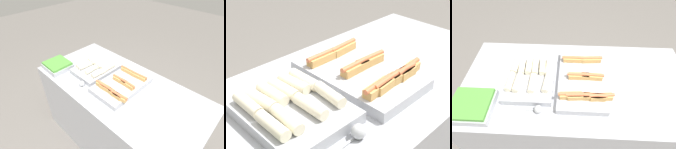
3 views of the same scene
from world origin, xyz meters
TOP-DOWN VIEW (x-y plane):
  - tray_hotdogs at (0.04, -0.01)m, footprint 0.37×0.55m
  - tray_wraps at (-0.34, 0.00)m, footprint 0.34×0.45m
  - serving_spoon_near at (-0.26, -0.26)m, footprint 0.26×0.05m

SIDE VIEW (x-z plane):
  - serving_spoon_near at x=-0.26m, z-range 0.89..0.95m
  - tray_hotdogs at x=0.04m, z-range 0.88..0.98m
  - tray_wraps at x=-0.34m, z-range 0.89..0.98m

